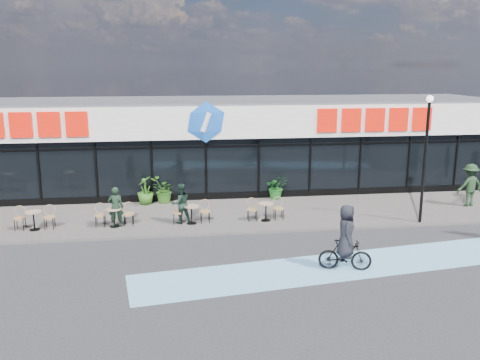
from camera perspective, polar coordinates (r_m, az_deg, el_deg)
The scene contains 16 objects.
ground at distance 17.53m, azimuth -2.17°, elevation -8.37°, with size 120.00×120.00×0.00m, color #28282B.
sidewalk at distance 21.76m, azimuth -3.32°, elevation -3.99°, with size 44.00×5.00×0.10m, color #57504D.
bike_lane at distance 16.99m, azimuth 12.07°, elevation -9.34°, with size 14.00×2.20×0.01m, color #6FABD3.
building at distance 26.55m, azimuth -4.28°, elevation 4.12°, with size 30.60×6.57×4.75m.
lamp_post at distance 21.28m, azimuth 20.13°, elevation 3.36°, with size 0.28×0.28×5.09m.
bistro_set_2 at distance 21.21m, azimuth -22.09°, elevation -3.96°, with size 1.54×0.62×0.90m.
bistro_set_3 at distance 20.65m, azimuth -13.92°, elevation -3.82°, with size 1.54×0.62×0.90m.
bistro_set_4 at distance 20.52m, azimuth -5.48°, elevation -3.60°, with size 1.54×0.62×0.90m.
bistro_set_5 at distance 20.84m, azimuth 2.87°, elevation -3.29°, with size 1.54×0.62×0.90m.
potted_plant_left at distance 23.52m, azimuth -10.59°, elevation -1.12°, with size 0.74×0.74×1.31m, color #2D5C1A.
potted_plant_mid at distance 23.59m, azimuth -8.59°, elevation -1.14°, with size 1.09×0.94×1.21m, color #2C5B1A.
potted_plant_right at distance 24.17m, azimuth 4.10°, elevation -0.79°, with size 1.01×0.87×1.12m, color #1C621E.
patron_left at distance 20.47m, azimuth -13.78°, elevation -2.95°, with size 0.59×0.38×1.60m, color black.
patron_right at distance 20.47m, azimuth -6.67°, elevation -2.63°, with size 0.79×0.62×1.63m, color black.
pedestrian_c at distance 25.00m, azimuth 24.39°, elevation -0.51°, with size 1.25×0.72×1.93m, color #1B321C.
cyclist_a at distance 16.32m, azimuth 11.77°, elevation -6.99°, with size 1.72×0.93×2.12m.
Camera 1 is at (-1.52, -16.28, 6.33)m, focal length 38.00 mm.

